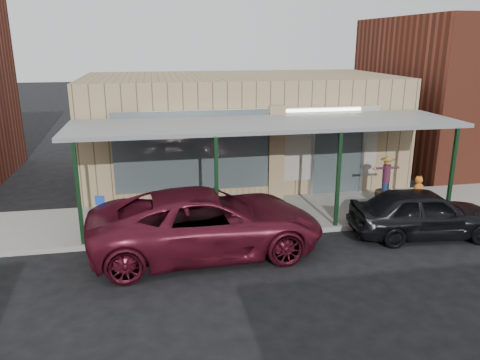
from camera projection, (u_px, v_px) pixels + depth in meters
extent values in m
plane|color=black|center=(300.00, 267.00, 11.81)|extent=(120.00, 120.00, 0.00)
cube|color=gray|center=(266.00, 215.00, 15.18)|extent=(40.00, 3.20, 0.15)
cube|color=#9D8560|center=(240.00, 128.00, 18.93)|extent=(12.00, 6.00, 4.20)
cube|color=#4B565B|center=(193.00, 153.00, 15.63)|extent=(5.20, 0.06, 2.80)
cube|color=#4B565B|center=(337.00, 157.00, 16.79)|extent=(1.80, 0.06, 2.80)
cube|color=#9D8560|center=(276.00, 154.00, 16.25)|extent=(0.55, 0.30, 3.40)
cube|color=#9D8560|center=(194.00, 196.00, 16.12)|extent=(5.20, 0.30, 0.50)
cube|color=#9F998D|center=(256.00, 146.00, 16.11)|extent=(9.00, 0.02, 2.60)
cube|color=white|center=(257.00, 112.00, 15.74)|extent=(7.50, 0.03, 0.10)
cube|color=slate|center=(267.00, 124.00, 14.33)|extent=(12.00, 3.00, 0.12)
cube|color=black|center=(79.00, 195.00, 12.41)|extent=(0.10, 0.10, 2.95)
cube|color=black|center=(216.00, 188.00, 13.07)|extent=(0.10, 0.10, 2.95)
cube|color=black|center=(338.00, 181.00, 13.71)|extent=(0.10, 0.10, 2.95)
cube|color=black|center=(452.00, 174.00, 14.36)|extent=(0.10, 0.10, 2.95)
cylinder|color=#4C341E|center=(384.00, 197.00, 15.98)|extent=(0.85, 0.85, 0.43)
cylinder|color=navy|center=(385.00, 186.00, 15.87)|extent=(0.31, 0.31, 0.32)
cylinder|color=maroon|center=(387.00, 173.00, 15.74)|extent=(0.34, 0.34, 0.59)
sphere|color=tan|center=(388.00, 162.00, 15.62)|extent=(0.24, 0.24, 0.24)
cone|color=tan|center=(388.00, 158.00, 15.58)|extent=(0.39, 0.39, 0.15)
cylinder|color=#4C341E|center=(187.00, 208.00, 14.91)|extent=(0.70, 0.70, 0.45)
ellipsoid|color=orange|center=(187.00, 197.00, 14.80)|extent=(0.36, 0.36, 0.29)
cylinder|color=#4C471E|center=(187.00, 192.00, 14.75)|extent=(0.05, 0.05, 0.07)
cylinder|color=gray|center=(102.00, 222.00, 12.99)|extent=(0.04, 0.04, 1.01)
cube|color=blue|center=(100.00, 200.00, 12.81)|extent=(0.26, 0.07, 0.26)
imported|color=black|center=(424.00, 213.00, 13.52)|extent=(4.36, 2.09, 1.44)
ellipsoid|color=orange|center=(419.00, 189.00, 14.23)|extent=(0.32, 0.27, 0.41)
sphere|color=orange|center=(419.00, 180.00, 14.19)|extent=(0.23, 0.23, 0.23)
cylinder|color=#197323|center=(419.00, 184.00, 14.19)|extent=(0.16, 0.16, 0.02)
imported|color=#541020|center=(207.00, 222.00, 12.42)|extent=(6.34, 3.21, 1.72)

